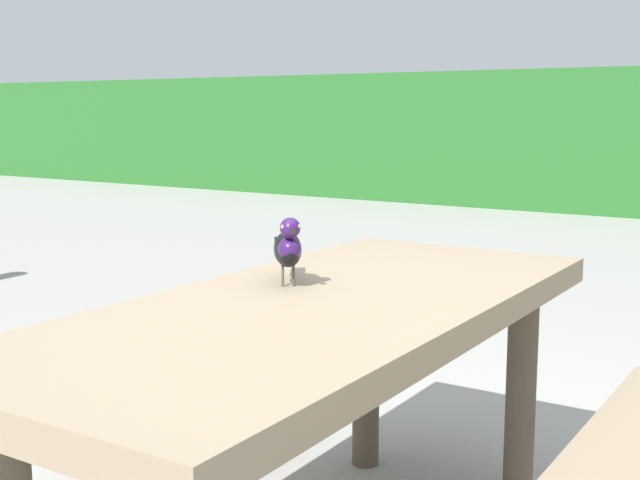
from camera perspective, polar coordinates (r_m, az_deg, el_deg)
The scene contains 2 objects.
picnic_table_foreground at distance 2.07m, azimuth 0.05°, elevation -8.97°, with size 1.71×1.81×0.74m.
bird_grackle at distance 2.14m, azimuth -2.18°, elevation -0.48°, with size 0.21×0.23×0.18m.
Camera 1 is at (0.92, -1.62, 1.19)m, focal length 47.23 mm.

